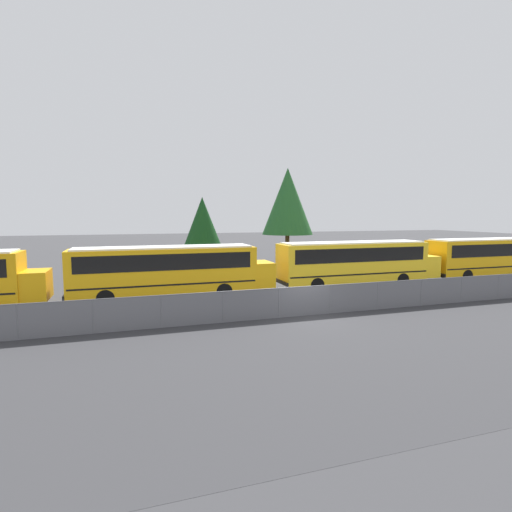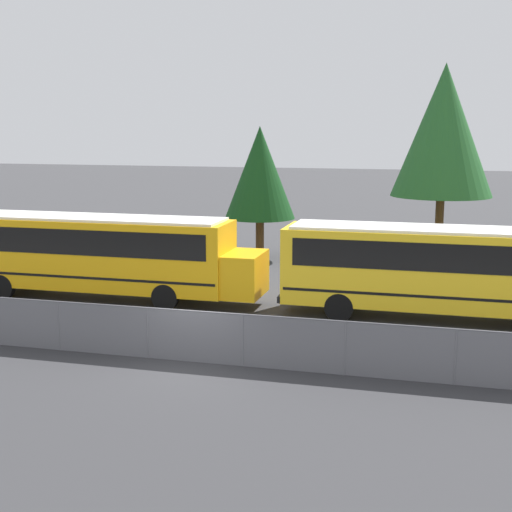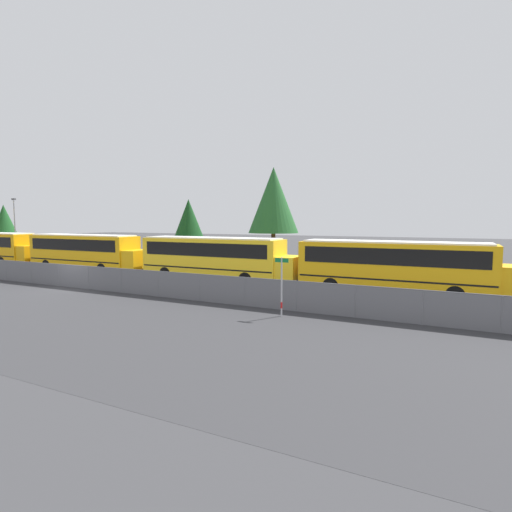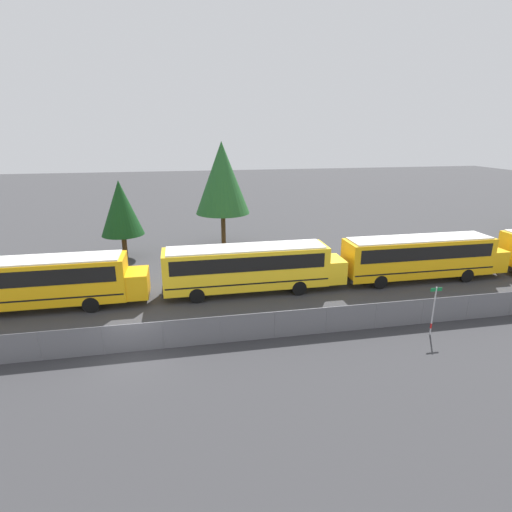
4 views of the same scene
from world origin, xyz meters
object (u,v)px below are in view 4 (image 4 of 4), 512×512
(tree_0, at_px, (222,178))
(tree_1, at_px, (121,208))
(school_bus_4, at_px, (421,255))
(street_sign, at_px, (433,310))
(school_bus_2, at_px, (37,280))
(school_bus_3, at_px, (250,265))

(tree_0, bearing_deg, tree_1, -167.19)
(school_bus_4, xyz_separation_m, tree_1, (-23.01, 10.16, 2.56))
(street_sign, relative_size, tree_0, 0.29)
(tree_0, bearing_deg, school_bus_2, -136.87)
(street_sign, relative_size, tree_1, 0.41)
(school_bus_3, height_order, street_sign, school_bus_3)
(tree_1, bearing_deg, school_bus_2, -111.46)
(school_bus_3, relative_size, tree_0, 1.27)
(street_sign, height_order, tree_1, tree_1)
(school_bus_2, height_order, school_bus_4, same)
(school_bus_3, height_order, tree_1, tree_1)
(school_bus_3, xyz_separation_m, school_bus_4, (13.28, 0.00, 0.00))
(school_bus_3, bearing_deg, street_sign, -42.20)
(school_bus_2, bearing_deg, school_bus_3, 0.80)
(school_bus_4, bearing_deg, tree_1, 156.17)
(school_bus_2, relative_size, school_bus_3, 1.00)
(school_bus_2, bearing_deg, tree_0, 43.13)
(school_bus_4, distance_m, street_sign, 9.20)
(school_bus_2, xyz_separation_m, tree_0, (13.29, 12.45, 4.74))
(school_bus_3, bearing_deg, school_bus_4, 0.01)
(school_bus_4, height_order, tree_1, tree_1)
(school_bus_2, bearing_deg, street_sign, -19.16)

